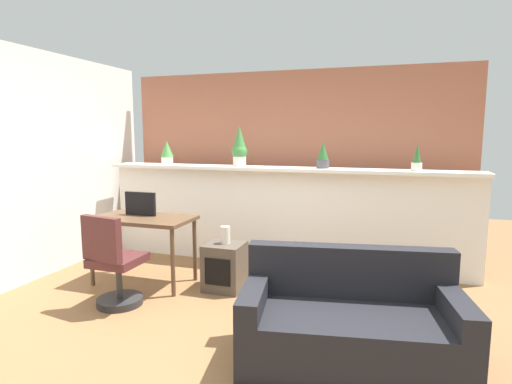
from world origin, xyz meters
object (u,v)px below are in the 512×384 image
at_px(potted_plant_3, 417,159).
at_px(vase_on_shelf, 225,235).
at_px(desk, 143,225).
at_px(potted_plant_2, 323,156).
at_px(couch, 350,324).
at_px(tv_monitor, 140,204).
at_px(potted_plant_0, 167,152).
at_px(side_cube_shelf, 225,266).
at_px(potted_plant_1, 239,147).
at_px(office_chair, 114,268).

height_order(potted_plant_3, vase_on_shelf, potted_plant_3).
relative_size(potted_plant_3, desk, 0.28).
height_order(potted_plant_2, desk, potted_plant_2).
bearing_deg(couch, tv_monitor, 156.92).
xyz_separation_m(potted_plant_0, vase_on_shelf, (1.26, -1.01, -0.82)).
bearing_deg(side_cube_shelf, potted_plant_1, 101.13).
xyz_separation_m(potted_plant_1, office_chair, (-0.63, -1.78, -1.10)).
xyz_separation_m(tv_monitor, side_cube_shelf, (1.00, 0.02, -0.63)).
distance_m(potted_plant_0, potted_plant_1, 1.05).
relative_size(potted_plant_2, desk, 0.29).
distance_m(potted_plant_0, vase_on_shelf, 1.81).
relative_size(potted_plant_0, side_cube_shelf, 0.64).
height_order(vase_on_shelf, couch, couch).
distance_m(potted_plant_0, couch, 3.56).
relative_size(potted_plant_1, tv_monitor, 1.38).
xyz_separation_m(tv_monitor, couch, (2.42, -1.03, -0.60)).
xyz_separation_m(tv_monitor, office_chair, (0.17, -0.74, -0.49)).
bearing_deg(tv_monitor, side_cube_shelf, 1.14).
height_order(office_chair, vase_on_shelf, office_chair).
xyz_separation_m(potted_plant_1, potted_plant_3, (2.12, -0.03, -0.11)).
xyz_separation_m(potted_plant_0, potted_plant_2, (2.12, -0.02, -0.02)).
bearing_deg(potted_plant_3, couch, -103.98).
bearing_deg(potted_plant_0, potted_plant_3, -0.69).
relative_size(side_cube_shelf, vase_on_shelf, 2.70).
xyz_separation_m(potted_plant_3, desk, (-2.85, -1.09, -0.71)).
bearing_deg(desk, couch, -22.08).
distance_m(tv_monitor, side_cube_shelf, 1.18).
bearing_deg(potted_plant_3, potted_plant_2, 179.20).
distance_m(potted_plant_3, tv_monitor, 3.13).
relative_size(potted_plant_0, vase_on_shelf, 1.73).
bearing_deg(side_cube_shelf, potted_plant_0, 140.68).
relative_size(potted_plant_1, side_cube_shelf, 1.03).
distance_m(vase_on_shelf, couch, 1.79).
relative_size(potted_plant_1, office_chair, 0.56).
relative_size(potted_plant_1, desk, 0.47).
distance_m(potted_plant_2, couch, 2.39).
bearing_deg(couch, office_chair, 172.56).
bearing_deg(tv_monitor, office_chair, -76.92).
xyz_separation_m(potted_plant_1, tv_monitor, (-0.80, -1.04, -0.60)).
bearing_deg(potted_plant_1, side_cube_shelf, -78.87).
height_order(potted_plant_1, tv_monitor, potted_plant_1).
height_order(potted_plant_3, couch, potted_plant_3).
distance_m(potted_plant_2, vase_on_shelf, 1.54).
bearing_deg(couch, potted_plant_1, 127.97).
bearing_deg(potted_plant_0, potted_plant_1, -0.30).
bearing_deg(couch, potted_plant_2, 104.88).
distance_m(potted_plant_3, desk, 3.13).
relative_size(potted_plant_1, couch, 0.31).
xyz_separation_m(tv_monitor, vase_on_shelf, (1.01, 0.03, -0.29)).
distance_m(office_chair, side_cube_shelf, 1.13).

